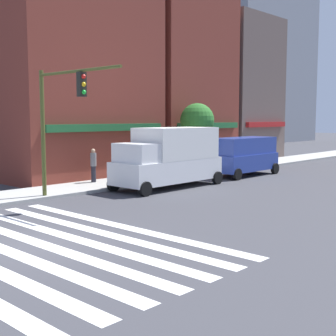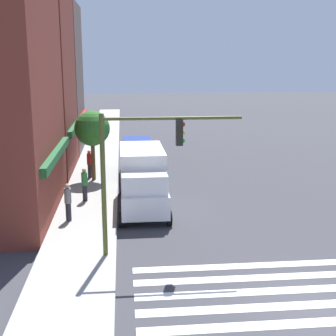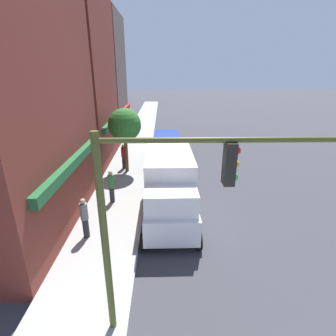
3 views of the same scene
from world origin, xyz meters
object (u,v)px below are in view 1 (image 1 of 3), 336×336
at_px(pedestrian_red_jacket, 199,156).
at_px(pedestrian_green_top, 143,161).
at_px(box_truck_white, 169,156).
at_px(street_tree, 197,121).
at_px(traffic_signal, 60,110).
at_px(pedestrian_grey_coat, 93,165).
at_px(van_blue, 243,155).

height_order(pedestrian_red_jacket, pedestrian_green_top, same).
bearing_deg(box_truck_white, street_tree, 26.08).
distance_m(box_truck_white, pedestrian_green_top, 3.22).
bearing_deg(pedestrian_red_jacket, box_truck_white, 48.14).
bearing_deg(box_truck_white, traffic_signal, 175.97).
xyz_separation_m(box_truck_white, pedestrian_grey_coat, (-2.08, 3.53, -0.51)).
relative_size(pedestrian_grey_coat, pedestrian_red_jacket, 1.00).
relative_size(traffic_signal, street_tree, 1.29).
bearing_deg(traffic_signal, street_tree, 11.43).
bearing_deg(pedestrian_grey_coat, pedestrian_red_jacket, -138.03).
bearing_deg(pedestrian_green_top, pedestrian_grey_coat, 112.34).
relative_size(van_blue, pedestrian_red_jacket, 2.83).
height_order(van_blue, pedestrian_grey_coat, van_blue).
height_order(van_blue, pedestrian_red_jacket, van_blue).
xyz_separation_m(van_blue, street_tree, (-1.07, 2.80, 2.07)).
distance_m(van_blue, pedestrian_red_jacket, 3.13).
bearing_deg(pedestrian_green_top, pedestrian_red_jacket, -57.28).
distance_m(box_truck_white, street_tree, 6.54).
xyz_separation_m(box_truck_white, pedestrian_green_top, (1.04, 3.00, -0.51)).
height_order(box_truck_white, pedestrian_grey_coat, box_truck_white).
xyz_separation_m(traffic_signal, pedestrian_grey_coat, (4.14, 3.12, -2.79)).
bearing_deg(pedestrian_red_jacket, street_tree, 48.59).
bearing_deg(traffic_signal, van_blue, -1.79).
xyz_separation_m(pedestrian_green_top, street_tree, (4.60, -0.20, 2.28)).
relative_size(pedestrian_grey_coat, street_tree, 0.41).
relative_size(box_truck_white, street_tree, 1.44).
relative_size(traffic_signal, pedestrian_red_jacket, 3.14).
xyz_separation_m(traffic_signal, box_truck_white, (6.21, -0.40, -2.28)).
distance_m(traffic_signal, pedestrian_green_top, 8.19).
distance_m(traffic_signal, van_blue, 13.19).
relative_size(van_blue, pedestrian_green_top, 2.83).
bearing_deg(street_tree, pedestrian_green_top, 177.47).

